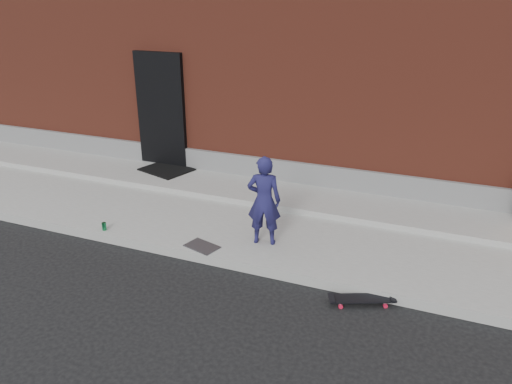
% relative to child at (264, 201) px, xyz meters
% --- Properties ---
extents(ground, '(80.00, 80.00, 0.00)m').
position_rel_child_xyz_m(ground, '(-0.49, -0.67, -0.82)').
color(ground, black).
rests_on(ground, ground).
extents(sidewalk, '(20.00, 3.00, 0.15)m').
position_rel_child_xyz_m(sidewalk, '(-0.49, 0.83, -0.75)').
color(sidewalk, gray).
rests_on(sidewalk, ground).
extents(apron, '(20.00, 1.20, 0.10)m').
position_rel_child_xyz_m(apron, '(-0.49, 1.73, -0.62)').
color(apron, gray).
rests_on(apron, sidewalk).
extents(building, '(20.00, 8.10, 5.00)m').
position_rel_child_xyz_m(building, '(-0.49, 6.32, 1.68)').
color(building, maroon).
rests_on(building, ground).
extents(child, '(0.55, 0.43, 1.34)m').
position_rel_child_xyz_m(child, '(0.00, 0.00, 0.00)').
color(child, '#1C1A4A').
rests_on(child, sidewalk).
extents(skateboard, '(0.81, 0.50, 0.09)m').
position_rel_child_xyz_m(skateboard, '(1.62, -0.81, -0.75)').
color(skateboard, red).
rests_on(skateboard, ground).
extents(soda_can, '(0.07, 0.07, 0.13)m').
position_rel_child_xyz_m(soda_can, '(-2.45, -0.55, -0.61)').
color(soda_can, '#17763F').
rests_on(soda_can, sidewalk).
extents(doormat, '(1.11, 1.00, 0.03)m').
position_rel_child_xyz_m(doormat, '(-2.86, 1.97, -0.56)').
color(doormat, black).
rests_on(doormat, apron).
extents(utility_plate, '(0.55, 0.43, 0.01)m').
position_rel_child_xyz_m(utility_plate, '(-0.78, -0.47, -0.66)').
color(utility_plate, '#4A4A4E').
rests_on(utility_plate, sidewalk).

